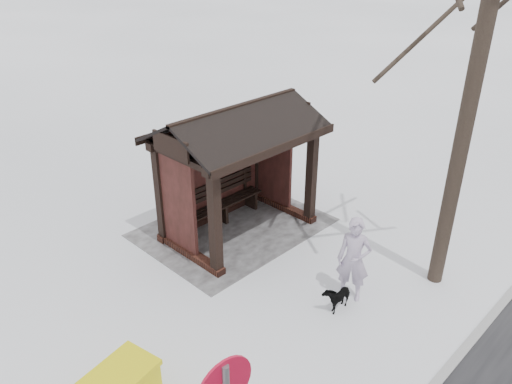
% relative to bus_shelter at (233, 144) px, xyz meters
% --- Properties ---
extents(ground, '(120.00, 120.00, 0.00)m').
position_rel_bus_shelter_xyz_m(ground, '(0.00, 0.16, -2.17)').
color(ground, white).
rests_on(ground, ground).
extents(kerb, '(120.00, 0.15, 0.06)m').
position_rel_bus_shelter_xyz_m(kerb, '(0.00, 5.66, -2.16)').
color(kerb, gray).
rests_on(kerb, ground).
extents(trampled_patch, '(4.20, 3.20, 0.02)m').
position_rel_bus_shelter_xyz_m(trampled_patch, '(0.00, -0.04, -2.16)').
color(trampled_patch, gray).
rests_on(trampled_patch, ground).
extents(bus_shelter, '(3.60, 2.40, 3.09)m').
position_rel_bus_shelter_xyz_m(bus_shelter, '(0.00, 0.00, 0.00)').
color(bus_shelter, '#321812').
rests_on(bus_shelter, ground).
extents(pedestrian, '(0.63, 0.74, 1.72)m').
position_rel_bus_shelter_xyz_m(pedestrian, '(0.18, 3.45, -1.31)').
color(pedestrian, '#B0A0BB').
rests_on(pedestrian, ground).
extents(dog, '(0.64, 0.31, 0.54)m').
position_rel_bus_shelter_xyz_m(dog, '(0.62, 3.45, -1.90)').
color(dog, black).
rests_on(dog, ground).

